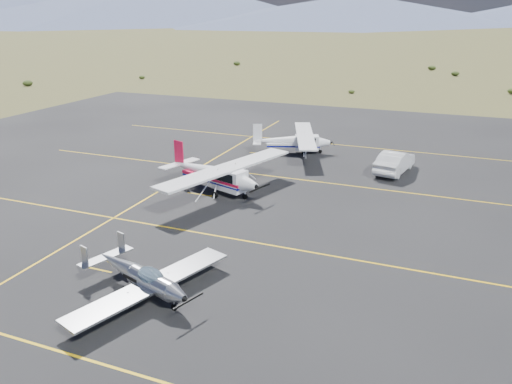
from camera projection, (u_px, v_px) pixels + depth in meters
The scene contains 6 objects.
ground at pixel (186, 249), 25.87m from camera, with size 1600.00×1600.00×0.00m, color #383D1C.
apron at pixel (239, 203), 31.98m from camera, with size 72.00×72.00×0.02m, color black.
aircraft_low_wing at pixel (142, 277), 21.47m from camera, with size 5.91×7.99×1.75m.
aircraft_cessna at pixel (215, 173), 33.79m from camera, with size 7.93×11.42×2.93m.
aircraft_plain at pixel (293, 140), 42.87m from camera, with size 6.93×9.84×2.53m.
sedan at pixel (395, 162), 37.84m from camera, with size 1.75×5.03×1.66m, color silver.
Camera 1 is at (12.00, -20.30, 11.62)m, focal length 35.00 mm.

